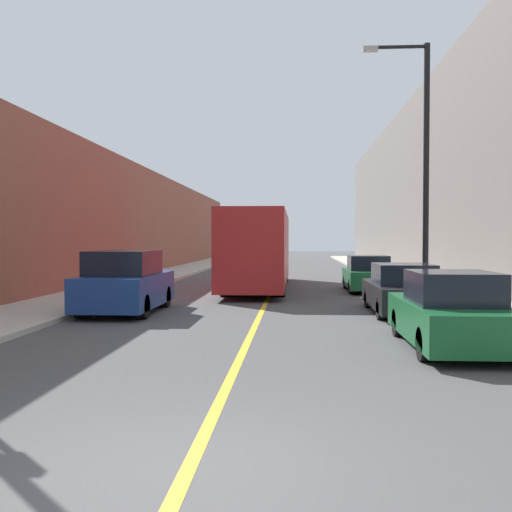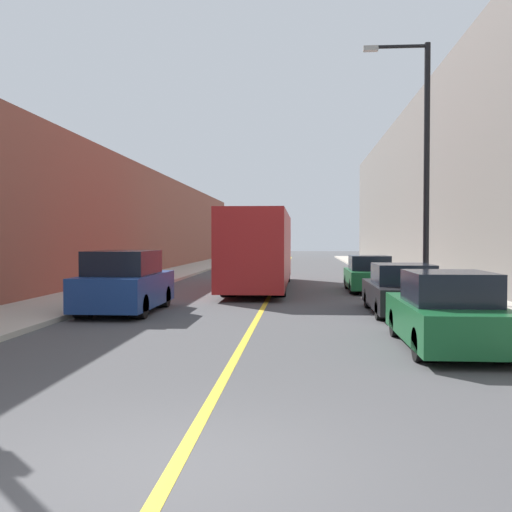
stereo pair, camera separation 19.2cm
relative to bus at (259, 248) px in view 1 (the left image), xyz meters
The scene contains 12 objects.
ground_plane 21.00m from the bus, 88.33° to the right, with size 200.00×200.00×0.00m, color #474749.
sidewalk_left 11.01m from the bus, 123.38° to the left, with size 2.91×72.00×0.14m, color #B2AA9E.
sidewalk_right 11.72m from the bus, 51.58° to the left, with size 2.91×72.00×0.14m, color #B2AA9E.
building_row_left 13.19m from the bus, 136.11° to the left, with size 4.00×72.00×6.52m, color brown.
building_row_right 14.48m from the bus, 40.43° to the left, with size 4.00×72.00×10.87m, color #66605B.
road_center_line 9.27m from the bus, 86.16° to the left, with size 0.16×72.00×0.01m, color gold.
bus is the anchor object (origin of this frame).
parked_suv_left 9.71m from the bus, 110.63° to the right, with size 1.98×4.48×1.84m.
car_right_near 15.08m from the bus, 71.76° to the right, with size 1.77×4.44×1.55m.
car_right_mid 10.01m from the bus, 61.62° to the right, with size 1.80×4.60×1.47m.
car_right_far 4.92m from the bus, 16.30° to the right, with size 1.77×4.22×1.50m.
street_lamp_right 8.78m from the bus, 43.95° to the right, with size 2.25×0.24×8.66m.
Camera 1 is at (1.02, -5.49, 2.20)m, focal length 42.00 mm.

